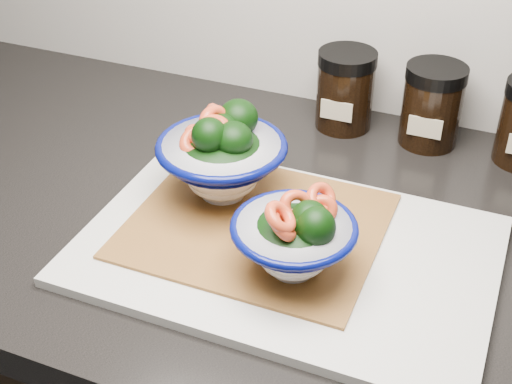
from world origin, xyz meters
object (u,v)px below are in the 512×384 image
at_px(cutting_board, 286,250).
at_px(spice_jar_a, 345,90).
at_px(bowl_left, 222,157).
at_px(bowl_right, 296,238).
at_px(spice_jar_b, 432,105).

height_order(cutting_board, spice_jar_a, spice_jar_a).
relative_size(bowl_left, bowl_right, 1.19).
xyz_separation_m(spice_jar_a, spice_jar_b, (0.12, 0.00, 0.00)).
relative_size(bowl_right, spice_jar_b, 1.16).
distance_m(bowl_left, spice_jar_b, 0.31).
relative_size(cutting_board, spice_jar_a, 3.98).
xyz_separation_m(cutting_board, spice_jar_b, (0.09, 0.31, 0.05)).
bearing_deg(spice_jar_b, bowl_right, -101.82).
distance_m(cutting_board, spice_jar_a, 0.31).
distance_m(cutting_board, spice_jar_b, 0.32).
height_order(bowl_right, spice_jar_b, bowl_right).
xyz_separation_m(bowl_right, spice_jar_a, (-0.05, 0.34, -0.00)).
bearing_deg(cutting_board, spice_jar_a, 95.03).
xyz_separation_m(cutting_board, bowl_right, (0.02, -0.04, 0.05)).
bearing_deg(bowl_right, cutting_board, 121.05).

